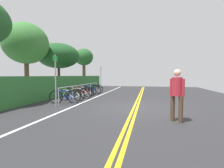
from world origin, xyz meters
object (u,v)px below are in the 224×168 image
sign_post_near (56,76)px  tree_mid (26,44)px  pedestrian (177,92)px  bike_rack (83,88)px  bicycle_5 (90,90)px  bicycle_3 (82,92)px  bicycle_0 (65,97)px  tree_extra (84,58)px  tree_far_right (59,56)px  bicycle_1 (71,95)px  sign_post_far (101,76)px  bicycle_6 (94,89)px  bicycle_4 (86,91)px  bicycle_2 (78,93)px

sign_post_near → tree_mid: size_ratio=0.48×
pedestrian → bike_rack: bearing=46.8°
pedestrian → bicycle_5: bearing=38.7°
tree_mid → pedestrian: bearing=-115.7°
bicycle_3 → bicycle_0: bearing=-177.2°
bicycle_3 → bicycle_5: bicycle_5 is taller
sign_post_near → tree_extra: bearing=15.6°
sign_post_near → tree_far_right: bearing=29.3°
pedestrian → tree_mid: size_ratio=0.33×
bicycle_1 → sign_post_near: (-1.84, -0.12, 1.14)m
bicycle_5 → tree_mid: 5.60m
sign_post_far → tree_far_right: size_ratio=0.55×
bicycle_5 → sign_post_near: size_ratio=0.73×
bicycle_3 → sign_post_far: size_ratio=0.70×
bicycle_5 → bicycle_6: bearing=-1.5°
bicycle_3 → pedestrian: size_ratio=0.97×
sign_post_near → tree_mid: tree_mid is taller
bicycle_4 → tree_mid: 5.33m
bike_rack → bicycle_4: 0.96m
bike_rack → bicycle_5: bearing=3.5°
bicycle_6 → bicycle_1: bearing=-179.1°
pedestrian → tree_far_right: size_ratio=0.40×
bicycle_2 → bicycle_6: 3.46m
bicycle_1 → bicycle_3: size_ratio=1.02×
bicycle_2 → sign_post_far: size_ratio=0.74×
bicycle_2 → tree_mid: (0.41, 4.08, 3.34)m
bicycle_4 → bicycle_3: bearing=-176.0°
bicycle_5 → sign_post_near: bearing=-177.7°
bicycle_2 → bicycle_6: (3.46, 0.15, -0.01)m
bicycle_1 → tree_extra: bearing=17.8°
bicycle_2 → bicycle_5: (2.64, 0.17, 0.00)m
bicycle_6 → pedestrian: (-7.51, -5.35, 0.61)m
tree_far_right → tree_mid: bearing=165.0°
bike_rack → bicycle_0: bike_rack is taller
bicycle_5 → sign_post_far: size_ratio=0.77×
bicycle_3 → tree_extra: (7.56, 2.92, 3.22)m
bike_rack → bicycle_4: bike_rack is taller
bike_rack → tree_far_right: tree_far_right is taller
bicycle_5 → tree_extra: tree_extra is taller
bicycle_2 → bicycle_4: (1.78, 0.20, -0.05)m
bicycle_0 → bicycle_3: (2.54, 0.12, -0.01)m
bicycle_2 → bicycle_4: size_ratio=1.07×
tree_far_right → bike_rack: bearing=-127.0°
bicycle_4 → bicycle_5: bearing=-1.9°
bicycle_6 → sign_post_near: size_ratio=0.70×
bicycle_5 → tree_mid: tree_mid is taller
bicycle_2 → tree_mid: tree_mid is taller
bicycle_3 → tree_far_right: tree_far_right is taller
bicycle_0 → sign_post_near: 1.48m
bicycle_3 → pedestrian: bearing=-132.8°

